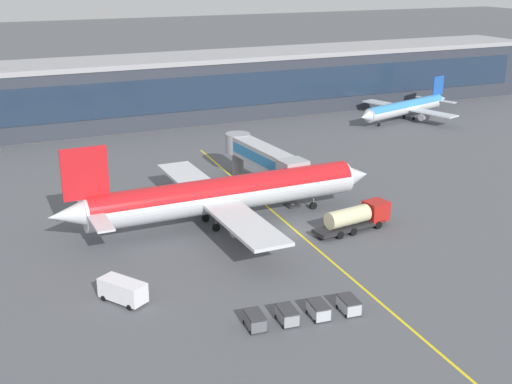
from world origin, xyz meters
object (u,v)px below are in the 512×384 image
object	(u,v)px
baggage_cart_0	(255,320)
baggage_cart_3	(349,305)
crew_van	(124,290)
baggage_cart_1	(287,315)
main_airliner	(224,194)
baggage_cart_2	(318,310)
commuter_jet_near	(406,107)
fuel_tanker	(357,217)

from	to	relation	value
baggage_cart_0	baggage_cart_3	size ratio (longest dim) A/B	1.00
crew_van	baggage_cart_1	size ratio (longest dim) A/B	1.91
main_airliner	baggage_cart_3	bearing A→B (deg)	-84.97
baggage_cart_2	commuter_jet_near	bearing A→B (deg)	48.45
crew_van	baggage_cart_3	xyz separation A→B (m)	(19.41, -11.06, -0.53)
crew_van	baggage_cart_1	xyz separation A→B (m)	(13.04, -10.36, -0.53)
baggage_cart_1	commuter_jet_near	distance (m)	91.07
main_airliner	baggage_cart_1	xyz separation A→B (m)	(-4.02, -25.94, -3.32)
baggage_cart_0	commuter_jet_near	xyz separation A→B (m)	(65.50, 66.03, 1.99)
crew_van	main_airliner	bearing A→B (deg)	42.41
crew_van	baggage_cart_0	size ratio (longest dim) A/B	1.91
baggage_cart_0	baggage_cart_1	world-z (taller)	same
baggage_cart_1	baggage_cart_2	size ratio (longest dim) A/B	1.00
baggage_cart_1	baggage_cart_3	size ratio (longest dim) A/B	1.00
main_airliner	baggage_cart_1	size ratio (longest dim) A/B	15.64
fuel_tanker	baggage_cart_1	bearing A→B (deg)	-137.32
fuel_tanker	baggage_cart_3	distance (m)	21.53
baggage_cart_3	commuter_jet_near	bearing A→B (deg)	50.17
crew_van	commuter_jet_near	xyz separation A→B (m)	(75.36, 56.03, 1.46)
baggage_cart_0	main_airliner	bearing A→B (deg)	74.29
commuter_jet_near	crew_van	bearing A→B (deg)	-143.37
crew_van	baggage_cart_3	world-z (taller)	crew_van
baggage_cart_1	commuter_jet_near	xyz separation A→B (m)	(62.32, 66.38, 1.99)
baggage_cart_1	baggage_cart_2	world-z (taller)	same
crew_van	baggage_cart_1	distance (m)	16.66
commuter_jet_near	baggage_cart_0	bearing A→B (deg)	-134.77
baggage_cart_0	baggage_cart_3	bearing A→B (deg)	-6.27
main_airliner	baggage_cart_1	distance (m)	26.46
baggage_cart_0	baggage_cart_1	distance (m)	3.20
baggage_cart_3	baggage_cart_2	bearing A→B (deg)	173.73
fuel_tanker	baggage_cart_3	world-z (taller)	fuel_tanker
fuel_tanker	crew_van	distance (m)	32.25
baggage_cart_2	commuter_jet_near	xyz separation A→B (m)	(59.14, 66.73, 1.99)
baggage_cart_2	commuter_jet_near	size ratio (longest dim) A/B	0.10
crew_van	commuter_jet_near	size ratio (longest dim) A/B	0.19
baggage_cart_0	baggage_cart_3	xyz separation A→B (m)	(9.54, -1.05, 0.00)
baggage_cart_2	baggage_cart_3	distance (m)	3.20
main_airliner	commuter_jet_near	world-z (taller)	main_airliner
commuter_jet_near	main_airliner	bearing A→B (deg)	-145.25
baggage_cart_0	baggage_cart_1	xyz separation A→B (m)	(3.18, -0.35, 0.00)
fuel_tanker	commuter_jet_near	distance (m)	65.98
fuel_tanker	baggage_cart_2	world-z (taller)	fuel_tanker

